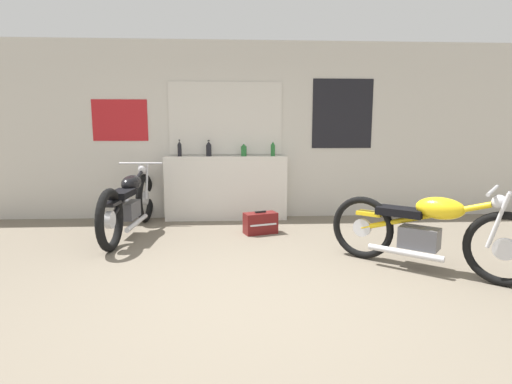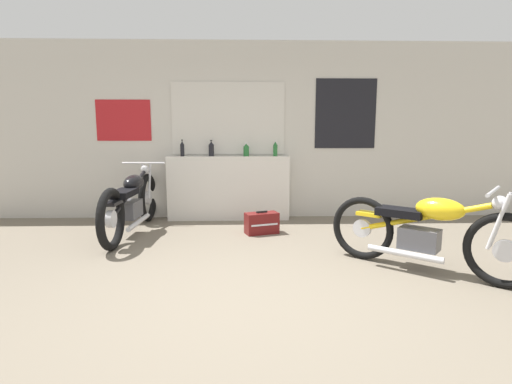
# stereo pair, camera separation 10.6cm
# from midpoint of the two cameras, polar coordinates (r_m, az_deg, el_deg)

# --- Properties ---
(ground_plane) EXTENTS (24.00, 24.00, 0.00)m
(ground_plane) POSITION_cam_midpoint_polar(r_m,az_deg,el_deg) (3.47, 0.70, -15.28)
(ground_plane) COLOR #706656
(wall_back) EXTENTS (10.00, 0.07, 2.80)m
(wall_back) POSITION_cam_midpoint_polar(r_m,az_deg,el_deg) (6.48, -0.56, 8.74)
(wall_back) COLOR beige
(wall_back) RESTS_ON ground_plane
(sill_counter) EXTENTS (1.92, 0.28, 1.01)m
(sill_counter) POSITION_cam_midpoint_polar(r_m,az_deg,el_deg) (6.37, -3.46, 0.60)
(sill_counter) COLOR silver
(sill_counter) RESTS_ON ground_plane
(bottle_leftmost) EXTENTS (0.06, 0.06, 0.26)m
(bottle_leftmost) POSITION_cam_midpoint_polar(r_m,az_deg,el_deg) (6.37, -10.02, 6.09)
(bottle_leftmost) COLOR black
(bottle_leftmost) RESTS_ON sill_counter
(bottle_left_center) EXTENTS (0.08, 0.08, 0.25)m
(bottle_left_center) POSITION_cam_midpoint_polar(r_m,az_deg,el_deg) (6.34, -5.92, 6.13)
(bottle_left_center) COLOR black
(bottle_left_center) RESTS_ON sill_counter
(bottle_center) EXTENTS (0.09, 0.09, 0.21)m
(bottle_center) POSITION_cam_midpoint_polar(r_m,az_deg,el_deg) (6.29, -0.92, 6.00)
(bottle_center) COLOR #23662D
(bottle_center) RESTS_ON sill_counter
(bottle_right_center) EXTENTS (0.07, 0.07, 0.25)m
(bottle_right_center) POSITION_cam_midpoint_polar(r_m,az_deg,el_deg) (6.30, 3.27, 6.13)
(bottle_right_center) COLOR #23662D
(bottle_right_center) RESTS_ON sill_counter
(motorcycle_yellow) EXTENTS (1.62, 1.37, 0.89)m
(motorcycle_yellow) POSITION_cam_midpoint_polar(r_m,az_deg,el_deg) (4.36, 23.84, -5.05)
(motorcycle_yellow) COLOR black
(motorcycle_yellow) RESTS_ON ground_plane
(motorcycle_black) EXTENTS (0.64, 2.27, 0.94)m
(motorcycle_black) POSITION_cam_midpoint_polar(r_m,az_deg,el_deg) (5.71, -16.80, -1.38)
(motorcycle_black) COLOR black
(motorcycle_black) RESTS_ON ground_plane
(hard_case_darkred) EXTENTS (0.49, 0.34, 0.32)m
(hard_case_darkred) POSITION_cam_midpoint_polar(r_m,az_deg,el_deg) (5.53, 1.37, -4.46)
(hard_case_darkred) COLOR maroon
(hard_case_darkred) RESTS_ON ground_plane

